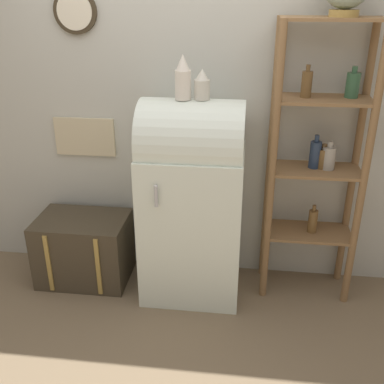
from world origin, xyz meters
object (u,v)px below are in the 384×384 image
Objects in this scene: refrigerator at (192,198)px; vase_left at (183,79)px; vase_center at (202,85)px; suitcase_trunk at (84,249)px.

refrigerator is 0.81m from vase_left.
refrigerator is 0.77m from vase_center.
refrigerator is at bearing -178.52° from vase_center.
suitcase_trunk is at bearing 178.40° from refrigerator.
suitcase_trunk is 1.53m from vase_center.
vase_left reaches higher than suitcase_trunk.
vase_left reaches higher than refrigerator.
vase_left reaches higher than vase_center.
refrigerator is 2.13× the size of suitcase_trunk.
vase_center is at bearing -1.39° from suitcase_trunk.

